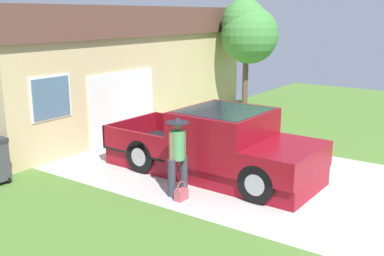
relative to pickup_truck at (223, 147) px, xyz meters
The scene contains 5 objects.
pickup_truck is the anchor object (origin of this frame).
person_with_hat 1.50m from the pickup_truck, behind, with size 0.50×0.47×1.66m.
handbag 1.79m from the pickup_truck, behind, with size 0.28×0.16×0.40m.
house_with_garage 8.06m from the pickup_truck, 71.45° to the left, with size 11.07×7.14×3.91m.
front_yard_tree 7.50m from the pickup_truck, 24.21° to the left, with size 2.09×2.09×4.22m.
Camera 1 is at (-9.08, -0.73, 3.68)m, focal length 42.93 mm.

